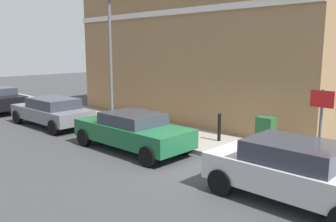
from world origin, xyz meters
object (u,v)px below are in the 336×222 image
(car_grey, at_px, (52,111))
(street_sign, at_px, (321,120))
(car_silver, at_px, (294,170))
(car_green, at_px, (132,130))
(utility_cabinet, at_px, (265,136))
(bollard_near_cabinet, at_px, (219,126))
(lamppost, at_px, (110,53))

(car_grey, relative_size, street_sign, 1.93)
(car_silver, distance_m, street_sign, 1.93)
(car_green, height_order, utility_cabinet, car_green)
(car_silver, distance_m, utility_cabinet, 3.48)
(street_sign, bearing_deg, bollard_near_cabinet, 73.83)
(car_grey, distance_m, street_sign, 11.42)
(car_green, bearing_deg, bollard_near_cabinet, -124.31)
(bollard_near_cabinet, bearing_deg, car_silver, -125.19)
(car_silver, xyz_separation_m, car_green, (0.20, 5.81, -0.04))
(utility_cabinet, relative_size, lamppost, 0.20)
(car_green, bearing_deg, utility_cabinet, -145.48)
(car_green, distance_m, street_sign, 6.00)
(bollard_near_cabinet, distance_m, street_sign, 4.22)
(utility_cabinet, bearing_deg, lamppost, 90.73)
(bollard_near_cabinet, distance_m, lamppost, 6.60)
(car_silver, bearing_deg, car_green, -1.63)
(car_silver, bearing_deg, utility_cabinet, -51.49)
(car_green, xyz_separation_m, street_sign, (1.49, -5.74, 0.96))
(utility_cabinet, xyz_separation_m, bollard_near_cabinet, (0.10, 1.88, 0.02))
(car_grey, height_order, lamppost, lamppost)
(car_green, xyz_separation_m, bollard_near_cabinet, (2.64, -1.79, -0.00))
(car_silver, bearing_deg, lamppost, -14.30)
(car_silver, xyz_separation_m, utility_cabinet, (2.74, 2.15, -0.07))
(street_sign, bearing_deg, car_green, 104.58)
(car_grey, bearing_deg, lamppost, -118.65)
(utility_cabinet, height_order, street_sign, street_sign)
(car_grey, bearing_deg, car_green, 179.04)
(street_sign, bearing_deg, lamppost, 84.61)
(utility_cabinet, xyz_separation_m, street_sign, (-1.05, -2.08, 0.98))
(car_green, bearing_deg, car_grey, -0.52)
(car_green, height_order, lamppost, lamppost)
(utility_cabinet, bearing_deg, car_grey, 105.23)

